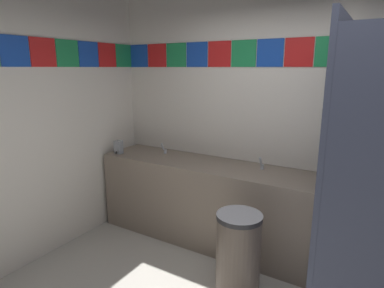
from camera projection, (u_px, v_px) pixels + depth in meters
The scene contains 8 objects.
wall_back at pixel (310, 117), 3.17m from camera, with size 4.49×0.09×2.86m.
wall_side at pixel (5, 121), 2.89m from camera, with size 0.09×3.34×2.86m.
vanity_counter at pixel (204, 201), 3.60m from camera, with size 2.42×0.61×0.90m.
faucet_left at pixel (164, 149), 3.87m from camera, with size 0.04×0.10×0.14m.
faucet_right at pixel (261, 165), 3.26m from camera, with size 0.04×0.10×0.14m.
soap_dispenser at pixel (119, 147), 3.87m from camera, with size 0.09×0.09×0.16m.
stall_divider at pixel (355, 187), 2.19m from camera, with size 0.92×1.33×2.23m.
trash_bin at pixel (238, 256), 2.70m from camera, with size 0.38×0.38×0.75m.
Camera 1 is at (0.63, -1.59, 1.91)m, focal length 30.20 mm.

